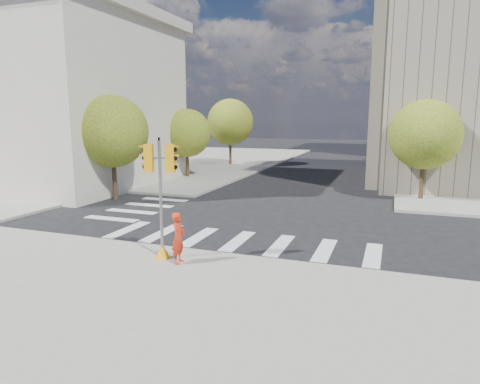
{
  "coord_description": "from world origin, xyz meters",
  "views": [
    {
      "loc": [
        5.83,
        -18.12,
        5.13
      ],
      "look_at": [
        0.01,
        -2.05,
        2.1
      ],
      "focal_mm": 32.0,
      "sensor_mm": 36.0,
      "label": 1
    }
  ],
  "objects_px": {
    "lamp_far": "(420,122)",
    "lamp_near": "(430,125)",
    "traffic_signal": "(161,209)",
    "planter_wall": "(42,195)",
    "photographer": "(178,238)"
  },
  "relations": [
    {
      "from": "lamp_near",
      "to": "photographer",
      "type": "bearing_deg",
      "value": -114.52
    },
    {
      "from": "lamp_far",
      "to": "traffic_signal",
      "type": "height_order",
      "value": "lamp_far"
    },
    {
      "from": "lamp_far",
      "to": "traffic_signal",
      "type": "relative_size",
      "value": 1.89
    },
    {
      "from": "traffic_signal",
      "to": "photographer",
      "type": "distance_m",
      "value": 1.23
    },
    {
      "from": "photographer",
      "to": "lamp_far",
      "type": "bearing_deg",
      "value": -21.3
    },
    {
      "from": "lamp_near",
      "to": "lamp_far",
      "type": "bearing_deg",
      "value": 90.0
    },
    {
      "from": "lamp_far",
      "to": "photographer",
      "type": "bearing_deg",
      "value": -104.9
    },
    {
      "from": "lamp_near",
      "to": "lamp_far",
      "type": "height_order",
      "value": "same"
    },
    {
      "from": "photographer",
      "to": "traffic_signal",
      "type": "bearing_deg",
      "value": 66.2
    },
    {
      "from": "planter_wall",
      "to": "lamp_near",
      "type": "bearing_deg",
      "value": 16.39
    },
    {
      "from": "lamp_near",
      "to": "traffic_signal",
      "type": "relative_size",
      "value": 1.89
    },
    {
      "from": "lamp_far",
      "to": "lamp_near",
      "type": "bearing_deg",
      "value": -90.0
    },
    {
      "from": "lamp_far",
      "to": "photographer",
      "type": "relative_size",
      "value": 4.55
    },
    {
      "from": "traffic_signal",
      "to": "planter_wall",
      "type": "bearing_deg",
      "value": 136.91
    },
    {
      "from": "traffic_signal",
      "to": "planter_wall",
      "type": "height_order",
      "value": "traffic_signal"
    }
  ]
}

